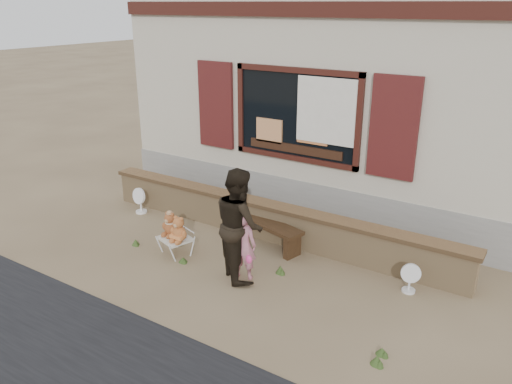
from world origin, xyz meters
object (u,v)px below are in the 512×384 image
Objects in this scene: adult at (239,224)px; teddy_bear_left at (170,223)px; child at (243,245)px; folding_chair at (175,239)px; bench at (261,225)px; teddy_bear_right at (179,228)px.

teddy_bear_left is at bearing 36.57° from adult.
folding_chair is at bearing -17.57° from child.
teddy_bear_left is (-1.10, -1.11, 0.19)m from bench.
child is at bearing 16.59° from folding_chair.
child is at bearing -159.82° from adult.
bench is at bearing 68.01° from folding_chair.
bench is at bearing 73.12° from teddy_bear_right.
teddy_bear_left is 0.24× the size of adult.
folding_chair is at bearing 38.30° from adult.
folding_chair is 0.55× the size of child.
teddy_bear_right is (0.13, -0.04, 0.25)m from folding_chair.
bench is 1.58m from teddy_bear_left.
teddy_bear_right is at bearing 40.42° from adult.
adult is (1.16, 0.04, 0.34)m from teddy_bear_right.
teddy_bear_right is (0.27, -0.09, 0.01)m from teddy_bear_left.
bench is at bearing -35.96° from adult.
teddy_bear_right reaches higher than folding_chair.
teddy_bear_left is 0.28m from teddy_bear_right.
teddy_bear_right is 1.21m from adult.
folding_chair is 1.41m from child.
teddy_bear_right is (-0.83, -1.20, 0.20)m from bench.
adult is (0.32, -1.16, 0.55)m from bench.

